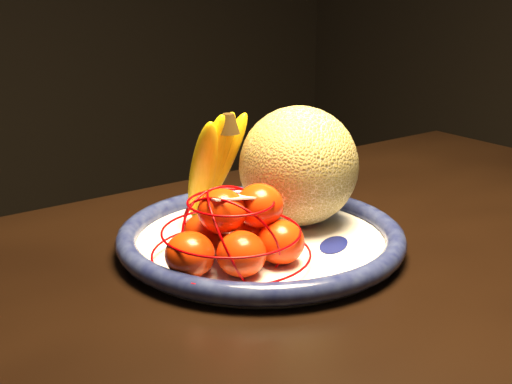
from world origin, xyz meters
TOP-DOWN VIEW (x-y plane):
  - dining_table at (0.10, 0.03)m, footprint 1.48×0.90m
  - fruit_bowl at (0.15, 0.17)m, footprint 0.35×0.35m
  - cantaloupe at (0.22, 0.19)m, footprint 0.15×0.15m
  - banana_bunch at (0.13, 0.25)m, footprint 0.10×0.10m
  - mandarin_bag at (0.09, 0.13)m, footprint 0.23×0.23m
  - price_tag at (0.09, 0.12)m, footprint 0.07×0.04m

SIDE VIEW (x-z plane):
  - dining_table at x=0.10m, z-range 0.29..1.03m
  - fruit_bowl at x=0.15m, z-range 0.74..0.77m
  - mandarin_bag at x=0.09m, z-range 0.73..0.84m
  - cantaloupe at x=0.22m, z-range 0.75..0.90m
  - price_tag at x=0.09m, z-range 0.82..0.83m
  - banana_bunch at x=0.13m, z-range 0.75..0.91m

